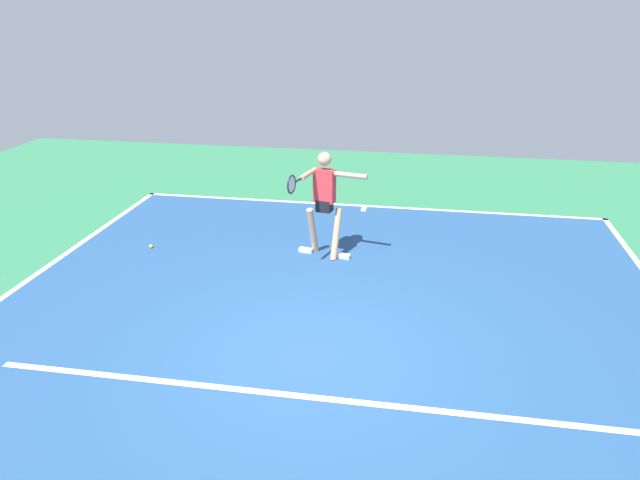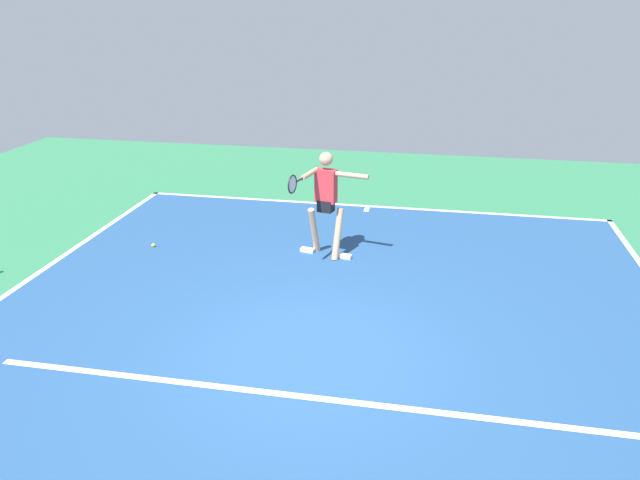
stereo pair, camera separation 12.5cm
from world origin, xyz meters
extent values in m
plane|color=#2D754C|center=(0.00, 0.00, 0.00)|extent=(21.35, 21.35, 0.00)
cube|color=navy|center=(0.00, 0.00, 0.00)|extent=(9.66, 11.78, 0.00)
cube|color=white|center=(0.00, -5.84, 0.00)|extent=(9.66, 0.10, 0.01)
cube|color=white|center=(0.00, 0.86, 0.00)|extent=(7.25, 0.10, 0.01)
cube|color=white|center=(0.00, -5.64, 0.00)|extent=(0.10, 0.30, 0.01)
cylinder|color=tan|center=(0.19, -3.06, 0.42)|extent=(0.18, 0.38, 0.86)
cube|color=white|center=(0.06, -3.03, 0.04)|extent=(0.26, 0.15, 0.07)
cylinder|color=tan|center=(0.61, -3.15, 0.42)|extent=(0.18, 0.38, 0.86)
cube|color=white|center=(0.73, -3.18, 0.04)|extent=(0.26, 0.15, 0.07)
cube|color=black|center=(0.40, -3.10, 0.89)|extent=(0.28, 0.25, 0.20)
cube|color=red|center=(0.40, -3.10, 1.23)|extent=(0.37, 0.25, 0.55)
sphere|color=tan|center=(0.40, -3.10, 1.68)|extent=(0.23, 0.23, 0.23)
cylinder|color=tan|center=(-0.04, -3.01, 1.46)|extent=(0.56, 0.19, 0.08)
cylinder|color=tan|center=(0.62, -2.87, 1.49)|extent=(0.19, 0.56, 0.08)
cylinder|color=black|center=(0.71, -2.49, 1.49)|extent=(0.08, 0.22, 0.03)
torus|color=black|center=(0.76, -2.25, 1.49)|extent=(0.09, 0.29, 0.29)
cylinder|color=silver|center=(0.76, -2.25, 1.49)|extent=(0.06, 0.24, 0.25)
sphere|color=yellow|center=(3.45, -2.88, 0.03)|extent=(0.07, 0.07, 0.07)
camera|label=1|loc=(-1.20, 6.37, 4.12)|focal=34.38mm
camera|label=2|loc=(-1.33, 6.35, 4.12)|focal=34.38mm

